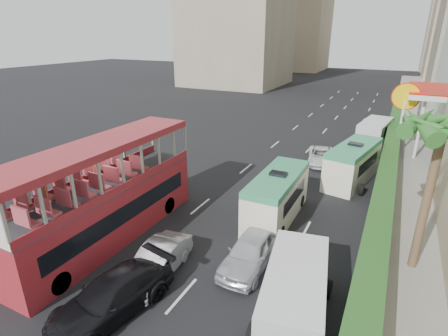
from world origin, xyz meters
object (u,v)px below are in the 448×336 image
Objects in this scene: minibus_far at (353,164)px; panel_van_near at (295,295)px; double_decker_bus at (105,192)px; car_black at (115,311)px; car_silver_lane_a at (158,274)px; van_asset at (320,163)px; minibus_near at (277,197)px; shell_station at (446,122)px; car_silver_lane_b at (250,265)px; palm_tree at (427,200)px; panel_van_far at (374,132)px.

panel_van_near is (-0.12, -14.12, -0.31)m from minibus_far.
double_decker_bus is 1.82× the size of minibus_far.
car_black is 18.01m from minibus_far.
car_black is (-0.19, -2.49, 0.00)m from car_silver_lane_a.
van_asset is 0.71× the size of minibus_far.
double_decker_bus is 9.05m from minibus_near.
shell_station reaches higher than van_asset.
shell_station is at bearing 27.56° from van_asset.
car_silver_lane_a is 4.09m from car_silver_lane_b.
minibus_near is (6.93, 5.69, -1.22)m from double_decker_bus.
shell_station is at bearing 83.40° from palm_tree.
van_asset is 17.16m from panel_van_near.
car_black is at bearing -165.47° from panel_van_near.
palm_tree is at bearing 25.18° from car_silver_lane_b.
palm_tree is (10.01, 7.84, 3.38)m from car_black.
double_decker_bus reaches higher than car_silver_lane_b.
minibus_far reaches higher than car_silver_lane_a.
van_asset is at bearing 73.07° from car_silver_lane_a.
car_silver_lane_a is 0.51× the size of shell_station.
minibus_far is at bearing -121.04° from shell_station.
car_black is 19.97m from van_asset.
minibus_far reaches higher than car_silver_lane_b.
panel_van_near is (2.58, -16.94, 1.03)m from van_asset.
car_silver_lane_a is at bearing 172.70° from panel_van_near.
palm_tree reaches higher than double_decker_bus.
van_asset is at bearing 90.76° from car_silver_lane_b.
van_asset is 13.91m from palm_tree.
shell_station reaches higher than panel_van_near.
car_silver_lane_b reaches higher than car_silver_lane_a.
shell_station reaches higher than panel_van_far.
double_decker_bus is at bearing -106.00° from panel_van_far.
shell_station reaches higher than double_decker_bus.
car_silver_lane_a is 11.69m from palm_tree.
car_black is at bearing -98.75° from minibus_far.
car_silver_lane_a is 7.74m from minibus_near.
panel_van_far is (3.65, 17.86, -0.24)m from minibus_near.
car_silver_lane_b is 14.78m from van_asset.
car_silver_lane_b is at bearing 130.51° from panel_van_near.
car_silver_lane_b is (7.29, 1.05, -2.53)m from double_decker_bus.
minibus_near is 1.16× the size of panel_van_near.
shell_station is at bearing 66.14° from panel_van_near.
panel_van_far is at bearing 99.36° from palm_tree.
car_black is at bearing -45.38° from double_decker_bus.
minibus_near is at bearing 61.21° from car_silver_lane_a.
shell_station is at bearing 62.47° from minibus_near.
palm_tree is at bearing 22.58° from car_silver_lane_a.
minibus_near is 7.37m from palm_tree.
double_decker_bus reaches higher than car_silver_lane_a.
car_silver_lane_a is 0.81× the size of car_black.
minibus_near is at bearing -101.19° from minibus_far.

